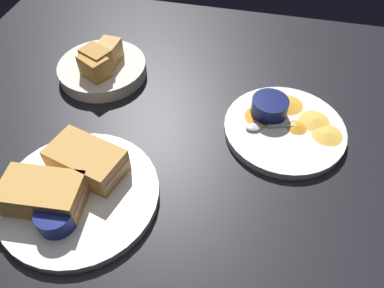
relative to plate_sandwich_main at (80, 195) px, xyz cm
name	(u,v)px	position (x,y,z in cm)	size (l,w,h in cm)	color
ground_plane	(154,152)	(8.95, 13.84, -2.30)	(110.00, 110.00, 3.00)	black
plate_sandwich_main	(80,195)	(0.00, 0.00, 0.00)	(27.38, 27.38, 1.60)	white
sandwich_half_near	(87,160)	(-0.24, 5.20, 3.20)	(14.64, 10.77, 4.80)	tan
sandwich_half_far	(43,193)	(-4.38, -2.81, 3.20)	(13.79, 8.64, 4.80)	tan
ramekin_dark_sauce	(56,217)	(-0.68, -6.12, 2.64)	(6.17, 6.17, 3.41)	navy
spoon_by_dark_ramekin	(76,196)	(0.13, -1.04, 1.16)	(3.04, 9.96, 0.80)	silver
plate_chips_companion	(284,129)	(33.42, 23.67, 0.00)	(24.09, 24.09, 1.60)	white
ramekin_light_gravy	(270,106)	(29.81, 26.68, 2.73)	(7.36, 7.36, 3.57)	#0C144C
spoon_by_gravy_ramekin	(260,127)	(28.63, 22.06, 1.16)	(9.82, 4.55, 0.80)	silver
plantain_chip_scatter	(296,118)	(35.36, 26.06, 1.10)	(20.64, 14.84, 0.60)	gold
bread_basket_rear	(102,67)	(-8.69, 32.45, 1.63)	(20.05, 20.05, 8.12)	silver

